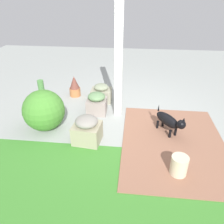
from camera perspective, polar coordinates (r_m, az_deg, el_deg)
The scene contains 12 objects.
ground_plane at distance 4.73m, azimuth 3.79°, elevation -1.49°, with size 12.00×12.00×0.00m, color #9A9F9B.
brick_path at distance 4.14m, azimuth 15.44°, elevation -7.63°, with size 1.80×2.40×0.02m, color #92624B.
lawn_patch at distance 3.04m, azimuth -11.32°, elevation -24.77°, with size 5.20×2.80×0.01m, color #3D842D.
porch_pillar at distance 4.41m, azimuth 1.73°, elevation 13.84°, with size 0.15×0.15×2.49m, color white.
stone_planter_nearest at distance 5.35m, azimuth -2.75°, elevation 4.84°, with size 0.48×0.40×0.44m.
stone_planter_near at distance 4.82m, azimuth -3.93°, elevation 2.27°, with size 0.43×0.41×0.48m.
stone_planter_far at distance 3.93m, azimuth -6.44°, elevation -4.56°, with size 0.51×0.47×0.51m.
round_shrub at distance 4.39m, azimuth -17.10°, elevation 0.41°, with size 0.79×0.79×0.79m, color #45862F.
terracotta_pot_spiky at distance 5.67m, azimuth -9.58°, elevation 6.46°, with size 0.27×0.27×0.52m.
terracotta_pot_tall at distance 5.24m, azimuth -17.29°, elevation 3.34°, with size 0.24×0.24×0.67m.
dog at distance 4.22m, azimuth 14.51°, elevation -2.22°, with size 0.52×0.64×0.48m.
ceramic_urn at distance 3.48m, azimuth 16.83°, elevation -13.08°, with size 0.25×0.25×0.32m, color beige.
Camera 1 is at (-0.12, 4.05, 2.45)m, focal length 35.60 mm.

